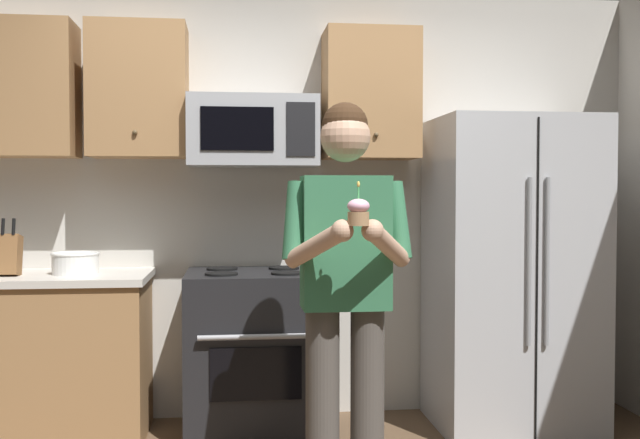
% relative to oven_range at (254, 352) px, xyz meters
% --- Properties ---
extents(wall_back, '(4.40, 0.10, 2.60)m').
position_rel_oven_range_xyz_m(wall_back, '(0.15, 0.39, 0.84)').
color(wall_back, beige).
rests_on(wall_back, ground).
extents(oven_range, '(0.76, 0.70, 0.93)m').
position_rel_oven_range_xyz_m(oven_range, '(0.00, 0.00, 0.00)').
color(oven_range, black).
rests_on(oven_range, ground).
extents(microwave, '(0.74, 0.41, 0.40)m').
position_rel_oven_range_xyz_m(microwave, '(0.00, 0.12, 1.26)').
color(microwave, '#9EA0A5').
extents(refrigerator, '(0.90, 0.75, 1.80)m').
position_rel_oven_range_xyz_m(refrigerator, '(1.50, -0.04, 0.44)').
color(refrigerator, '#B7BABF').
rests_on(refrigerator, ground).
extents(cabinet_row_upper, '(2.78, 0.36, 0.76)m').
position_rel_oven_range_xyz_m(cabinet_row_upper, '(-0.57, 0.17, 1.49)').
color(cabinet_row_upper, '#9E7247').
extents(counter_left, '(1.44, 0.66, 0.92)m').
position_rel_oven_range_xyz_m(counter_left, '(-1.30, 0.02, 0.00)').
color(counter_left, '#9E7247').
rests_on(counter_left, ground).
extents(knife_block, '(0.16, 0.15, 0.32)m').
position_rel_oven_range_xyz_m(knife_block, '(-1.34, -0.03, 0.57)').
color(knife_block, brown).
rests_on(knife_block, counter_left).
extents(bowl_large_white, '(0.26, 0.26, 0.12)m').
position_rel_oven_range_xyz_m(bowl_large_white, '(-0.98, 0.00, 0.52)').
color(bowl_large_white, white).
rests_on(bowl_large_white, counter_left).
extents(person, '(0.60, 0.48, 1.76)m').
position_rel_oven_range_xyz_m(person, '(0.37, -0.99, 0.53)').
color(person, '#4C4742').
rests_on(person, ground).
extents(cupcake, '(0.09, 0.09, 0.17)m').
position_rel_oven_range_xyz_m(cupcake, '(0.37, -1.32, 0.83)').
color(cupcake, '#A87F56').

